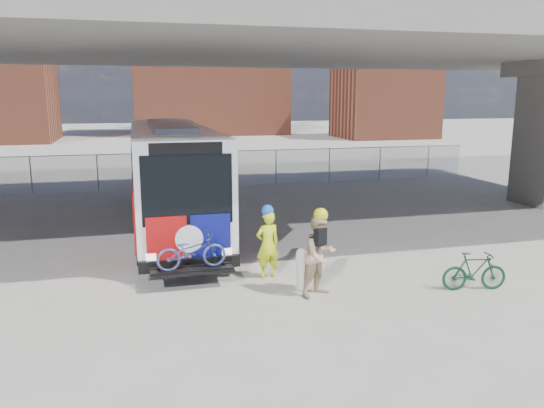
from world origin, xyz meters
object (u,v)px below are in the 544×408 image
object	(u,v)px
cyclist_hivis	(268,243)
bike_parked	(474,271)
bus	(170,168)
bollard	(301,267)
cyclist_tan	(320,255)

from	to	relation	value
cyclist_hivis	bike_parked	world-z (taller)	cyclist_hivis
bus	bollard	world-z (taller)	bus
bus	cyclist_hivis	distance (m)	6.73
bollard	cyclist_hivis	distance (m)	1.22
cyclist_hivis	bike_parked	size ratio (longest dim) A/B	1.22
bollard	bike_parked	bearing A→B (deg)	-15.90
bus	bike_parked	world-z (taller)	bus
bus	cyclist_tan	size ratio (longest dim) A/B	6.15
bus	bollard	bearing A→B (deg)	-70.75
cyclist_tan	cyclist_hivis	bearing A→B (deg)	93.96
cyclist_hivis	cyclist_tan	xyz separation A→B (m)	(0.88, -1.50, 0.06)
cyclist_hivis	cyclist_tan	distance (m)	1.74
bollard	cyclist_hivis	size ratio (longest dim) A/B	0.53
cyclist_tan	bus	bearing A→B (deg)	83.67
bollard	cyclist_tan	world-z (taller)	cyclist_tan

